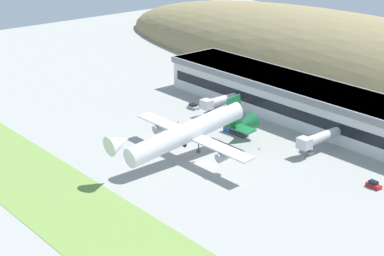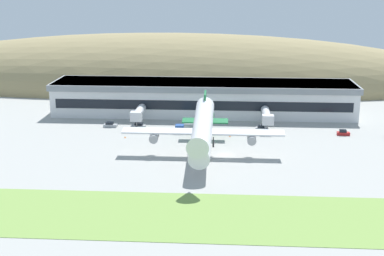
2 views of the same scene
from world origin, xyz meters
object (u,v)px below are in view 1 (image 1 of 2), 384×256
Objects in this scene: terminal_building at (303,99)px; service_car_1 at (306,151)px; jetway_1 at (317,139)px; traffic_cone_0 at (259,148)px; box_truck at (236,129)px; service_car_2 at (193,107)px; traffic_cone_1 at (178,121)px; jetway_0 at (217,101)px; cargo_airplane at (189,133)px; service_car_3 at (374,185)px; service_car_0 at (211,114)px.

service_car_1 is (18.65, -19.55, -5.62)m from terminal_building.
jetway_1 is 25.53× the size of traffic_cone_0.
service_car_2 is at bearing 168.48° from box_truck.
traffic_cone_1 is at bearing -160.17° from box_truck.
service_car_2 is 37.97m from traffic_cone_0.
traffic_cone_0 is at bearing -141.29° from service_car_1.
jetway_0 is (-19.52, -16.56, -2.22)m from terminal_building.
terminal_building is 24.22× the size of service_car_2.
traffic_cone_0 is at bearing -138.69° from jetway_1.
cargo_airplane is at bearing -32.79° from traffic_cone_1.
traffic_cone_1 is at bearing -164.43° from service_car_1.
jetway_0 is at bearing 159.50° from traffic_cone_0.
service_car_3 is 0.47× the size of box_truck.
service_car_2 is (-46.67, 0.48, 0.05)m from service_car_1.
cargo_airplane is (-18.35, -28.11, 3.21)m from jetway_1.
cargo_airplane is at bearing -151.49° from service_car_3.
service_car_1 is 0.49× the size of box_truck.
jetway_1 is 3.95× the size of service_car_3.
traffic_cone_1 is (-18.06, -6.51, -1.20)m from box_truck.
traffic_cone_1 is (-30.26, -3.42, 0.00)m from traffic_cone_0.
service_car_3 is (40.40, 21.95, -6.52)m from cargo_airplane.
jetway_1 reaches higher than service_car_1.
cargo_airplane reaches higher than traffic_cone_1.
service_car_3 is (70.31, -4.51, 0.03)m from service_car_2.
service_car_1 is 46.68m from service_car_2.
jetway_0 is 4.42m from service_car_0.
jetway_0 is 1.66× the size of box_truck.
service_car_0 is at bearing 164.45° from traffic_cone_0.
terminal_building is at bearing 55.32° from traffic_cone_1.
box_truck reaches higher than service_car_2.
terminal_building is 12.77× the size of box_truck.
service_car_1 is 0.92× the size of service_car_2.
service_car_0 is 37.78m from service_car_1.
terminal_building is 7.69× the size of jetway_0.
cargo_airplane is at bearing -111.42° from traffic_cone_0.
terminal_building is 37.75m from traffic_cone_1.
service_car_3 is (61.42, -4.19, 0.06)m from service_car_0.
service_car_0 is 16.70m from box_truck.
terminal_building is 27.05× the size of service_car_3.
service_car_1 is (16.77, 25.98, -6.61)m from cargo_airplane.
traffic_cone_0 is at bearing 6.44° from traffic_cone_1.
traffic_cone_0 is at bearing -14.24° from box_truck.
jetway_1 is at bearing 2.88° from service_car_0.
service_car_0 reaches higher than service_car_1.
service_car_2 reaches higher than traffic_cone_1.
service_car_2 reaches higher than service_car_0.
traffic_cone_0 is (-9.59, -7.69, -0.31)m from service_car_1.
service_car_0 is at bearing 176.10° from service_car_3.
terminal_building is 34.36m from service_car_2.
service_car_0 is 29.26m from traffic_cone_0.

